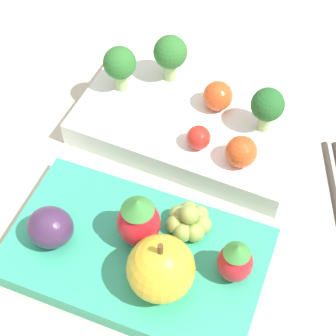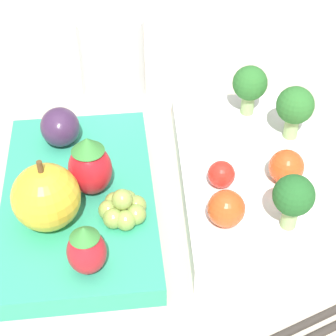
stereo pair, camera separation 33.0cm
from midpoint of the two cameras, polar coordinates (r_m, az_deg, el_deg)
ground_plane at (r=0.46m, az=-19.84°, el=-5.89°), size 4.00×4.00×0.00m
bento_box_savoury at (r=0.48m, az=-15.32°, el=1.71°), size 0.23×0.15×0.03m
bento_box_fruit at (r=0.43m, az=-23.84°, el=-13.37°), size 0.22×0.15×0.02m
broccoli_floret_0 at (r=0.42m, az=-8.19°, el=3.65°), size 0.03×0.03×0.05m
broccoli_floret_1 at (r=0.49m, az=-23.17°, el=8.06°), size 0.03×0.03×0.05m
broccoli_floret_2 at (r=0.48m, az=-17.64°, el=9.56°), size 0.03×0.03×0.05m
cherry_tomato_0 at (r=0.46m, az=-12.76°, el=4.93°), size 0.03×0.03×0.03m
cherry_tomato_1 at (r=0.41m, az=-11.74°, el=-1.84°), size 0.03×0.03×0.03m
cherry_tomato_2 at (r=0.43m, az=-15.99°, el=-0.07°), size 0.02×0.02×0.02m
apple at (r=0.38m, az=-24.41°, el=-15.28°), size 0.05×0.05×0.06m
strawberry_0 at (r=0.37m, az=-15.69°, el=-15.08°), size 0.03×0.03×0.04m
strawberry_1 at (r=0.40m, az=-25.33°, el=-9.63°), size 0.03×0.03×0.05m
plum at (r=0.44m, az=-33.12°, el=-9.56°), size 0.04×0.03×0.03m
grape_cluster at (r=0.40m, az=-18.98°, el=-9.91°), size 0.04×0.04×0.03m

